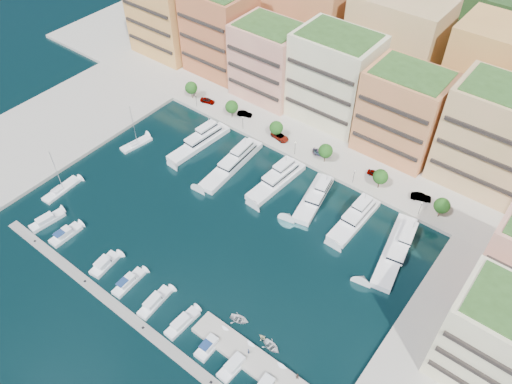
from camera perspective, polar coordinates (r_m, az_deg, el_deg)
ground at (r=118.92m, az=-4.21°, el=-3.77°), size 400.00×400.00×0.00m
north_quay at (r=157.99m, az=10.89°, el=9.76°), size 220.00×64.00×2.00m
west_quay at (r=154.78m, az=-23.94°, el=5.45°), size 34.00×76.00×2.00m
hillside at (r=196.51m, az=18.16°, el=15.82°), size 240.00×40.00×58.00m
south_pontoon at (r=109.58m, az=-16.00°, el=-12.25°), size 72.00×2.20×0.35m
finger_pier at (r=98.79m, az=0.88°, el=-19.60°), size 32.00×5.00×2.00m
apartment_0 at (r=177.95m, az=-10.28°, el=19.09°), size 22.00×16.50×24.80m
apartment_1 at (r=164.65m, az=-4.19°, el=17.84°), size 20.00×16.50×26.80m
apartment_2 at (r=152.55m, az=1.51°, el=14.73°), size 20.00×15.50×22.80m
apartment_3 at (r=143.68m, az=8.90°, el=12.80°), size 22.00×16.50×25.80m
apartment_4 at (r=135.45m, az=16.40°, el=8.67°), size 20.00×15.50×23.80m
apartment_5 at (r=132.28m, az=25.36°, el=5.65°), size 22.00×16.50×26.80m
apartment_east_b at (r=97.56m, az=26.10°, el=-15.27°), size 18.00×14.50×20.80m
backblock_1 at (r=169.44m, az=6.12°, el=19.17°), size 26.00×18.00×30.00m
backblock_2 at (r=157.54m, az=15.58°, el=15.69°), size 26.00×18.00×30.00m
backblock_3 at (r=150.75m, az=25.82°, el=11.31°), size 26.00×18.00×30.00m
tree_0 at (r=155.56m, az=-7.42°, el=11.73°), size 3.80×3.80×5.65m
tree_1 at (r=146.35m, az=-2.80°, el=9.70°), size 3.80×3.80×5.65m
tree_2 at (r=138.39m, az=2.33°, el=7.35°), size 3.80×3.80×5.65m
tree_3 at (r=131.89m, az=7.96°, el=4.67°), size 3.80×3.80×5.65m
tree_4 at (r=127.08m, az=14.04°, el=1.71°), size 3.80×3.80×5.65m
tree_5 at (r=124.17m, az=20.48°, el=-1.47°), size 3.80×3.80×5.65m
lamppost_0 at (r=152.33m, az=-6.87°, el=10.57°), size 0.30×0.30×4.20m
lamppost_1 at (r=142.33m, az=-1.51°, el=8.13°), size 0.30×0.30×4.20m
lamppost_2 at (r=134.01m, az=4.50°, el=5.26°), size 0.30×0.30×4.20m
lamppost_3 at (r=127.69m, az=11.15°, el=2.00°), size 0.30×0.30×4.20m
lamppost_4 at (r=123.70m, az=18.32°, el=-1.56°), size 0.30×0.30×4.20m
yacht_1 at (r=140.33m, az=-6.32°, el=5.79°), size 5.62×20.75×7.30m
yacht_2 at (r=132.90m, az=-2.54°, el=3.49°), size 6.04×23.17×7.30m
yacht_3 at (r=128.04m, az=2.53°, el=1.53°), size 5.86×19.02×7.30m
yacht_4 at (r=124.40m, az=6.75°, el=-0.50°), size 7.82×17.91×7.30m
yacht_5 at (r=120.99m, az=11.34°, el=-2.83°), size 4.93×17.38×7.30m
yacht_6 at (r=117.09m, az=15.81°, el=-6.10°), size 8.51×22.81×7.30m
cruiser_0 at (r=128.76m, az=-22.78°, el=-3.05°), size 3.55×8.55×2.55m
cruiser_1 at (r=124.05m, az=-20.96°, el=-4.57°), size 2.78×7.61×2.66m
cruiser_3 at (r=115.54m, az=-16.92°, el=-7.92°), size 3.59×7.34×2.55m
cruiser_4 at (r=111.18m, az=-14.37°, el=-10.00°), size 2.79×8.03×2.66m
cruiser_5 at (r=107.20m, az=-11.52°, el=-12.26°), size 3.05×8.46×2.55m
cruiser_6 at (r=103.70m, az=-8.45°, el=-14.61°), size 2.70×7.92×2.55m
cruiser_7 at (r=100.75m, az=-5.23°, el=-16.99°), size 2.80×7.25×2.66m
cruiser_8 at (r=98.69m, az=-2.32°, el=-19.05°), size 3.02×8.25×2.55m
sailboat_2 at (r=143.62m, az=-13.53°, el=5.33°), size 4.11×9.38×13.20m
sailboat_0 at (r=135.53m, az=-21.36°, el=0.21°), size 3.50×10.47×13.20m
tender_1 at (r=101.30m, az=0.74°, el=-16.26°), size 1.70×1.50×0.84m
tender_2 at (r=100.42m, az=1.79°, el=-17.25°), size 4.17×3.27×0.79m
tender_0 at (r=103.29m, az=-1.91°, el=-14.35°), size 4.49×3.68×0.81m
car_0 at (r=154.73m, az=-5.57°, el=10.37°), size 4.81×2.96×1.53m
car_1 at (r=148.55m, az=-1.30°, el=8.91°), size 4.61×3.05×1.43m
car_2 at (r=140.20m, az=2.74°, el=6.36°), size 5.94×3.50×1.55m
car_3 at (r=135.89m, az=7.47°, el=4.46°), size 5.14×3.31×1.39m
car_4 at (r=132.27m, az=13.44°, el=2.07°), size 4.11×1.96×1.35m
car_5 at (r=128.92m, az=18.33°, el=-0.55°), size 5.16×3.38×1.61m
person_0 at (r=98.40m, az=-0.85°, el=-17.74°), size 0.66×0.65×1.53m
person_1 at (r=96.53m, az=4.71°, el=-20.24°), size 0.96×0.90×1.59m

